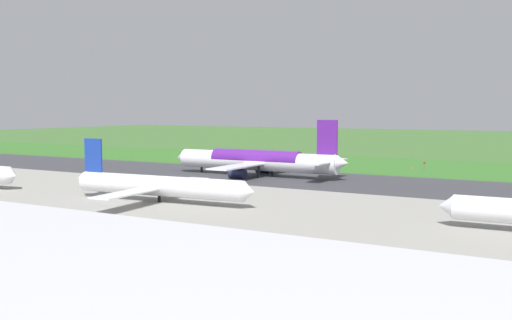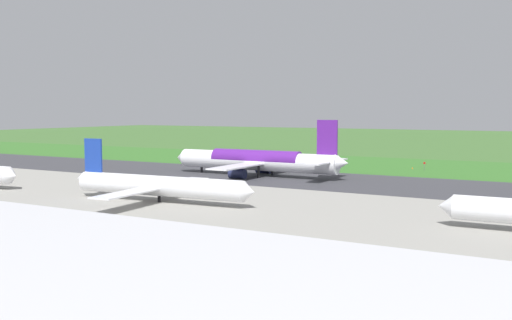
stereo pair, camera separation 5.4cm
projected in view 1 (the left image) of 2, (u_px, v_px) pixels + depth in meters
ground_plane at (304, 179)px, 155.15m from camera, size 800.00×800.00×0.00m
runway_asphalt at (304, 179)px, 155.15m from camera, size 600.00×37.70×0.06m
apron_concrete at (185, 208)px, 109.53m from camera, size 440.00×110.00×0.05m
grass_verge_foreground at (355, 167)px, 188.76m from camera, size 600.00×80.00×0.04m
airliner_main at (257, 161)px, 161.80m from camera, size 53.99×44.05×15.88m
airliner_parked_mid at (158, 185)px, 116.48m from camera, size 42.42×34.72×12.38m
service_truck_baggage at (91, 163)px, 186.34m from camera, size 5.31×5.97×2.65m
service_car_followme at (94, 176)px, 155.90m from camera, size 2.87×4.53×1.62m
no_stopping_sign at (424, 165)px, 177.23m from camera, size 0.60×0.10×2.57m
traffic_cone_orange at (412, 168)px, 181.90m from camera, size 0.40×0.40×0.55m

